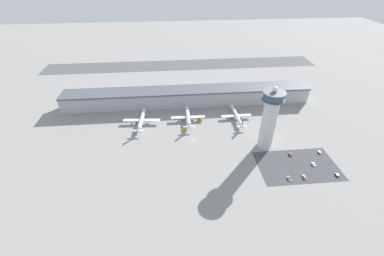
{
  "coord_description": "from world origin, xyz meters",
  "views": [
    {
      "loc": [
        -18.81,
        -187.06,
        142.5
      ],
      "look_at": [
        -0.68,
        8.35,
        8.03
      ],
      "focal_mm": 24.0,
      "sensor_mm": 36.0,
      "label": 1
    }
  ],
  "objects": [
    {
      "name": "ground_plane",
      "position": [
        0.0,
        0.0,
        0.0
      ],
      "size": [
        1000.0,
        1000.0,
        0.0
      ],
      "primitive_type": "plane",
      "color": "gray"
    },
    {
      "name": "car_green_van",
      "position": [
        93.69,
        -41.81,
        0.57
      ],
      "size": [
        1.93,
        4.33,
        1.47
      ],
      "color": "black",
      "rests_on": "ground"
    },
    {
      "name": "runway_strip",
      "position": [
        0.0,
        192.04,
        0.0
      ],
      "size": [
        408.85,
        44.0,
        0.01
      ],
      "primitive_type": "cube",
      "color": "#515154",
      "rests_on": "ground"
    },
    {
      "name": "car_navy_sedan",
      "position": [
        106.15,
        -55.27,
        0.58
      ],
      "size": [
        1.99,
        4.07,
        1.5
      ],
      "color": "black",
      "rests_on": "ground"
    },
    {
      "name": "control_tower",
      "position": [
        62.05,
        -13.35,
        29.36
      ],
      "size": [
        18.32,
        18.32,
        57.54
      ],
      "color": "silver",
      "rests_on": "ground"
    },
    {
      "name": "car_red_hatchback",
      "position": [
        106.13,
        -27.78,
        0.52
      ],
      "size": [
        1.87,
        4.33,
        1.35
      ],
      "color": "black",
      "rests_on": "ground"
    },
    {
      "name": "airplane_gate_charlie",
      "position": [
        47.66,
        32.54,
        3.84
      ],
      "size": [
        31.28,
        41.97,
        11.47
      ],
      "color": "silver",
      "rests_on": "ground"
    },
    {
      "name": "service_truck_fuel",
      "position": [
        10.26,
        34.31,
        0.96
      ],
      "size": [
        4.04,
        6.44,
        2.76
      ],
      "color": "black",
      "rests_on": "ground"
    },
    {
      "name": "car_white_wagon",
      "position": [
        79.98,
        -28.2,
        0.57
      ],
      "size": [
        1.91,
        4.8,
        1.48
      ],
      "color": "black",
      "rests_on": "ground"
    },
    {
      "name": "airplane_gate_bravo",
      "position": [
        -2.49,
        33.11,
        4.64
      ],
      "size": [
        34.48,
        37.17,
        13.12
      ],
      "color": "white",
      "rests_on": "ground"
    },
    {
      "name": "car_maroon_suv",
      "position": [
        79.86,
        -54.86,
        0.56
      ],
      "size": [
        1.91,
        4.48,
        1.45
      ],
      "color": "black",
      "rests_on": "ground"
    },
    {
      "name": "terminal_building",
      "position": [
        0.0,
        70.0,
        9.11
      ],
      "size": [
        272.57,
        25.0,
        18.02
      ],
      "color": "#B2B2B7",
      "rests_on": "ground"
    },
    {
      "name": "car_silver_sedan",
      "position": [
        67.65,
        -55.17,
        0.53
      ],
      "size": [
        1.81,
        4.57,
        1.36
      ],
      "color": "black",
      "rests_on": "ground"
    },
    {
      "name": "airplane_gate_alpha",
      "position": [
        -49.16,
        32.1,
        4.45
      ],
      "size": [
        37.13,
        39.55,
        12.39
      ],
      "color": "white",
      "rests_on": "ground"
    },
    {
      "name": "service_truck_catering",
      "position": [
        -6.51,
        19.75,
        1.03
      ],
      "size": [
        5.66,
        7.24,
        2.97
      ],
      "color": "black",
      "rests_on": "ground"
    },
    {
      "name": "parking_lot_surface",
      "position": [
        80.37,
        -41.65,
        0.0
      ],
      "size": [
        64.0,
        40.0,
        0.01
      ],
      "primitive_type": "cube",
      "color": "#424247",
      "rests_on": "ground"
    }
  ]
}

